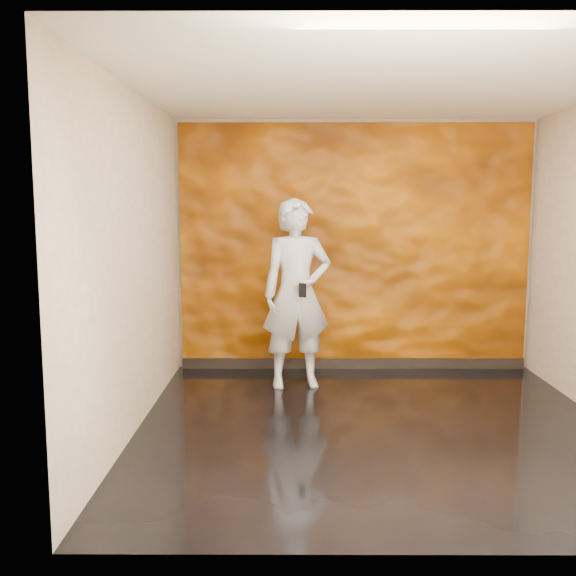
# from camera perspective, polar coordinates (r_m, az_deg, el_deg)

# --- Properties ---
(room) EXTENTS (4.02, 4.02, 2.81)m
(room) POSITION_cam_1_polar(r_m,az_deg,el_deg) (5.31, 7.97, 2.28)
(room) COLOR black
(room) RESTS_ON ground
(feature_wall) EXTENTS (3.90, 0.06, 2.75)m
(feature_wall) POSITION_cam_1_polar(r_m,az_deg,el_deg) (7.25, 5.89, 3.56)
(feature_wall) COLOR #C16401
(feature_wall) RESTS_ON ground
(baseboard) EXTENTS (3.90, 0.04, 0.12)m
(baseboard) POSITION_cam_1_polar(r_m,az_deg,el_deg) (7.42, 5.79, -6.69)
(baseboard) COLOR black
(baseboard) RESTS_ON ground
(man) EXTENTS (0.77, 0.57, 1.93)m
(man) POSITION_cam_1_polar(r_m,az_deg,el_deg) (6.53, 0.79, -0.51)
(man) COLOR #9498A2
(man) RESTS_ON ground
(phone) EXTENTS (0.08, 0.04, 0.14)m
(phone) POSITION_cam_1_polar(r_m,az_deg,el_deg) (6.25, 1.30, -0.20)
(phone) COLOR black
(phone) RESTS_ON man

